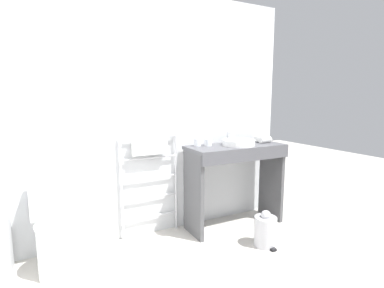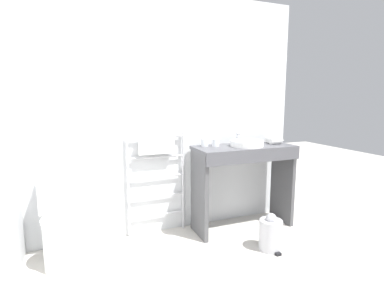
{
  "view_description": "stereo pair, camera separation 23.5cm",
  "coord_description": "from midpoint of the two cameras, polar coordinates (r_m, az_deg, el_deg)",
  "views": [
    {
      "loc": [
        -1.08,
        -1.39,
        1.4
      ],
      "look_at": [
        -0.02,
        0.67,
        1.04
      ],
      "focal_mm": 28.0,
      "sensor_mm": 36.0,
      "label": 1
    },
    {
      "loc": [
        -0.87,
        -1.49,
        1.4
      ],
      "look_at": [
        -0.02,
        0.67,
        1.04
      ],
      "focal_mm": 28.0,
      "sensor_mm": 36.0,
      "label": 2
    }
  ],
  "objects": [
    {
      "name": "wall_back",
      "position": [
        3.1,
        -8.95,
        5.31
      ],
      "size": [
        2.93,
        0.12,
        2.43
      ],
      "primitive_type": "cube",
      "color": "silver",
      "rests_on": "ground_plane"
    },
    {
      "name": "toilet",
      "position": [
        2.78,
        -26.19,
        -14.8
      ],
      "size": [
        0.41,
        0.51,
        0.75
      ],
      "color": "white",
      "rests_on": "ground_plane"
    },
    {
      "name": "towel_radiator",
      "position": [
        3.03,
        -10.23,
        -3.8
      ],
      "size": [
        0.6,
        0.06,
        1.05
      ],
      "color": "silver",
      "rests_on": "ground_plane"
    },
    {
      "name": "vanity_counter",
      "position": [
        3.24,
        6.35,
        -5.17
      ],
      "size": [
        1.06,
        0.44,
        0.9
      ],
      "color": "#4C4C51",
      "rests_on": "ground_plane"
    },
    {
      "name": "sink_basin",
      "position": [
        3.17,
        6.81,
        0.29
      ],
      "size": [
        0.34,
        0.34,
        0.06
      ],
      "color": "white",
      "rests_on": "vanity_counter"
    },
    {
      "name": "faucet",
      "position": [
        3.32,
        5.04,
        1.55
      ],
      "size": [
        0.02,
        0.1,
        0.13
      ],
      "color": "silver",
      "rests_on": "vanity_counter"
    },
    {
      "name": "cup_near_wall",
      "position": [
        3.11,
        -1.13,
        0.31
      ],
      "size": [
        0.08,
        0.08,
        0.08
      ],
      "color": "white",
      "rests_on": "vanity_counter"
    },
    {
      "name": "cup_near_edge",
      "position": [
        3.11,
        0.95,
        0.29
      ],
      "size": [
        0.08,
        0.08,
        0.08
      ],
      "color": "white",
      "rests_on": "vanity_counter"
    },
    {
      "name": "hair_dryer",
      "position": [
        3.42,
        11.79,
        0.83
      ],
      "size": [
        0.18,
        0.16,
        0.07
      ],
      "color": "white",
      "rests_on": "vanity_counter"
    },
    {
      "name": "trash_bin",
      "position": [
        3.0,
        11.55,
        -15.87
      ],
      "size": [
        0.21,
        0.24,
        0.35
      ],
      "color": "#B7B7BC",
      "rests_on": "ground_plane"
    }
  ]
}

